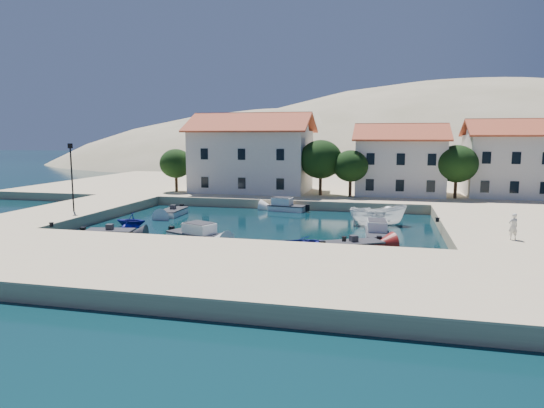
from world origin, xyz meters
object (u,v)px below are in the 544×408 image
Objects in this scene: cabin_cruiser_south at (194,234)px; cabin_cruiser_east at (377,234)px; building_mid at (400,159)px; rowboat_south at (308,248)px; building_left at (252,152)px; building_right at (507,157)px; lamppost at (72,171)px; pedestrian at (513,226)px; boat_east at (378,225)px.

cabin_cruiser_south is 1.07× the size of cabin_cruiser_east.
building_mid reaches higher than rowboat_south.
building_left reaches higher than building_right.
lamppost is at bearing -152.07° from building_right.
cabin_cruiser_south is 22.56m from pedestrian.
building_right is 2.20× the size of rowboat_south.
building_left reaches higher than cabin_cruiser_east.
lamppost reaches higher than rowboat_south.
building_left is at bearing 30.72° from boat_east.
lamppost is 1.32× the size of cabin_cruiser_south.
rowboat_south is at bearing -13.35° from lamppost.
lamppost is 1.21× the size of boat_east.
cabin_cruiser_east is (-13.98, -23.43, -5.00)m from building_right.
building_left reaches higher than pedestrian.
building_right is (30.00, 2.00, -0.46)m from building_left.
cabin_cruiser_south is at bearing 73.05° from rowboat_south.
lamppost is 36.77m from pedestrian.
pedestrian reaches higher than rowboat_south.
cabin_cruiser_east is (-1.98, -22.43, -4.75)m from building_mid.
building_right is at bearing -35.18° from cabin_cruiser_east.
lamppost is 1.40× the size of cabin_cruiser_east.
pedestrian reaches higher than cabin_cruiser_south.
boat_east is (-14.06, -17.23, -5.47)m from building_right.
cabin_cruiser_south is at bearing -19.35° from pedestrian.
building_mid reaches higher than boat_east.
cabin_cruiser_east is at bearing 38.48° from cabin_cruiser_south.
cabin_cruiser_east is (13.58, 3.53, 0.00)m from cabin_cruiser_south.
building_mid is 27.74m from rowboat_south.
rowboat_south is 2.39× the size of pedestrian.
building_right reaches higher than lamppost.
boat_east is at bearing -38.26° from rowboat_south.
building_mid reaches higher than cabin_cruiser_south.
cabin_cruiser_east is at bearing -120.83° from building_right.
building_mid reaches higher than pedestrian.
boat_east is at bearing 9.87° from lamppost.
cabin_cruiser_south is 14.03m from cabin_cruiser_east.
boat_east is (13.49, 9.73, -0.48)m from cabin_cruiser_south.
boat_east is at bearing -3.59° from cabin_cruiser_east.
building_left reaches higher than rowboat_south.
pedestrian is at bearing -74.51° from building_mid.
boat_east is (-0.08, 6.20, -0.48)m from cabin_cruiser_east.
rowboat_south is (8.90, -0.46, -0.48)m from cabin_cruiser_south.
cabin_cruiser_south is at bearing 100.22° from cabin_cruiser_east.
pedestrian is at bearing -110.58° from cabin_cruiser_east.
cabin_cruiser_east is at bearing -53.22° from building_left.
building_left is 3.31× the size of cabin_cruiser_east.
rowboat_south is (22.84, -5.42, -4.75)m from lamppost.
building_right is at bearing 3.81° from building_left.
building_left is at bearing 119.49° from cabin_cruiser_south.
building_mid is 36.21m from lamppost.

